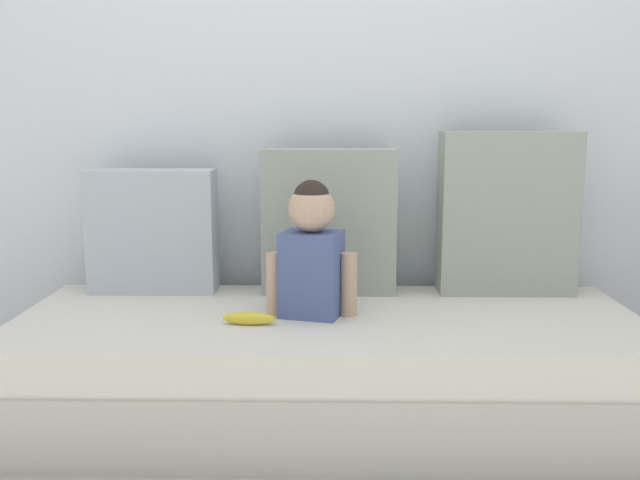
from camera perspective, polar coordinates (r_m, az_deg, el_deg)
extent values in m
plane|color=#B2ADA3|center=(2.44, 0.65, -14.00)|extent=(12.00, 12.00, 0.00)
cube|color=silver|center=(2.80, 0.77, 15.56)|extent=(5.30, 0.10, 2.53)
cube|color=beige|center=(2.40, 0.66, -11.60)|extent=(2.10, 0.84, 0.22)
cube|color=silver|center=(2.34, 0.67, -7.61)|extent=(2.03, 0.82, 0.13)
cube|color=#B2BCC6|center=(2.67, -13.37, 0.71)|extent=(0.46, 0.16, 0.45)
cube|color=#99A393|center=(2.58, 0.72, 1.53)|extent=(0.49, 0.16, 0.53)
cube|color=#99A393|center=(2.65, 14.90, 2.11)|extent=(0.49, 0.16, 0.59)
cube|color=#4C5B93|center=(2.29, -0.68, -2.73)|extent=(0.22, 0.20, 0.28)
sphere|color=tan|center=(2.26, -0.69, 2.56)|extent=(0.15, 0.15, 0.15)
sphere|color=#2D231E|center=(2.25, -0.69, 3.42)|extent=(0.12, 0.12, 0.12)
cylinder|color=tan|center=(2.31, -3.67, -3.55)|extent=(0.06, 0.06, 0.21)
cylinder|color=tan|center=(2.30, 2.33, -3.58)|extent=(0.06, 0.06, 0.21)
ellipsoid|color=yellow|center=(2.22, -5.76, -6.33)|extent=(0.17, 0.06, 0.04)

